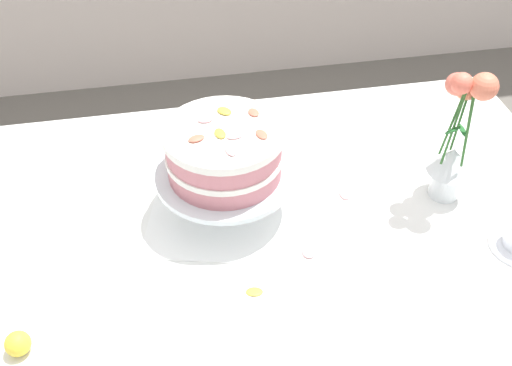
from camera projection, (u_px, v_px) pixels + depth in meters
dining_table at (276, 268)px, 1.30m from camera, size 1.40×1.00×0.74m
linen_napkin at (227, 207)px, 1.31m from camera, size 0.39×0.39×0.00m
cake_stand at (225, 178)px, 1.26m from camera, size 0.29×0.29×0.10m
layer_cake at (224, 151)px, 1.21m from camera, size 0.24×0.24×0.12m
flower_vase at (457, 140)px, 1.25m from camera, size 0.10×0.11×0.33m
fallen_rose at (18, 345)px, 1.03m from camera, size 0.12×0.10×0.04m
loose_petal_0 at (309, 252)px, 1.21m from camera, size 0.04×0.04×0.01m
loose_petal_1 at (254, 292)px, 1.14m from camera, size 0.04×0.03×0.00m
loose_petal_2 at (345, 194)px, 1.34m from camera, size 0.03×0.04×0.00m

